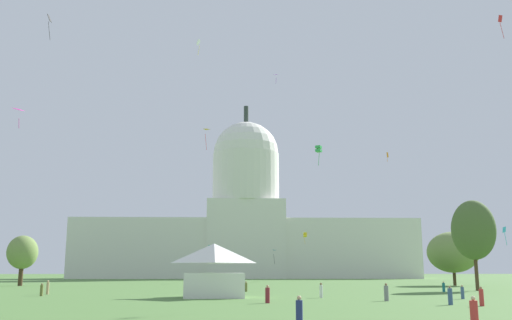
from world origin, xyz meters
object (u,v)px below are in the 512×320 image
person_olive_deep_crowd (42,290)px  kite_gold_mid (206,133)px  person_denim_front_center (462,293)px  kite_violet_high (275,76)px  kite_white_high (198,43)px  kite_yellow_low (305,235)px  tree_east_mid (453,252)px  kite_green_mid (319,149)px  person_white_mid_left (321,291)px  person_grey_lawn_far_left (386,293)px  person_denim_aisle_center (450,296)px  capitol_building (246,225)px  tree_west_far (22,252)px  kite_blue_low (273,252)px  person_tan_edge_east (48,288)px  kite_cyan_low (504,231)px  kite_black_high (49,21)px  person_olive_front_right (246,287)px  person_teal_edge_west (444,287)px  person_red_back_left (474,313)px  event_tent (214,270)px  person_maroon_back_center (268,295)px  kite_red_high (501,22)px  person_navy_back_right (299,313)px  person_red_mid_right (481,297)px  kite_orange_mid (388,155)px  kite_turquoise_low (211,248)px  tree_east_near (473,230)px

person_olive_deep_crowd → kite_gold_mid: bearing=-49.7°
person_denim_front_center → kite_violet_high: size_ratio=0.77×
kite_white_high → kite_yellow_low: (29.56, 35.28, -43.73)m
tree_east_mid → kite_green_mid: size_ratio=4.46×
kite_yellow_low → person_white_mid_left: bearing=81.1°
person_white_mid_left → kite_yellow_low: (10.61, 97.95, 12.29)m
person_grey_lawn_far_left → person_denim_aisle_center: (4.11, -6.73, -0.04)m
tree_east_mid → person_white_mid_left: (-34.54, -48.49, -5.87)m
capitol_building → tree_west_far: 105.72m
tree_east_mid → kite_blue_low: bearing=127.3°
person_tan_edge_east → kite_cyan_low: kite_cyan_low is taller
kite_black_high → kite_violet_high: 54.73m
person_olive_front_right → kite_black_high: 54.72m
person_teal_edge_west → kite_black_high: bearing=-75.7°
tree_west_far → person_red_back_left: tree_west_far is taller
kite_cyan_low → person_olive_deep_crowd: bearing=-36.8°
person_denim_aisle_center → kite_cyan_low: 47.33m
person_denim_aisle_center → capitol_building: bearing=24.9°
event_tent → person_teal_edge_west: bearing=21.1°
person_maroon_back_center → kite_red_high: bearing=80.5°
person_grey_lawn_far_left → person_denim_aisle_center: size_ratio=1.05×
kite_green_mid → person_denim_front_center: bearing=149.5°
person_white_mid_left → person_navy_back_right: size_ratio=0.98×
person_olive_front_right → kite_black_high: (-32.94, 4.94, 43.42)m
person_olive_front_right → kite_yellow_low: size_ratio=0.44×
person_olive_deep_crowd → kite_gold_mid: 58.81m
event_tent → person_red_mid_right: event_tent is taller
person_teal_edge_west → kite_red_high: size_ratio=0.38×
kite_gold_mid → person_navy_back_right: bearing=74.6°
kite_blue_low → kite_gold_mid: kite_gold_mid is taller
person_teal_edge_west → person_navy_back_right: 56.23m
kite_orange_mid → kite_gold_mid: kite_orange_mid is taller
tree_west_far → person_navy_back_right: bearing=-61.1°
capitol_building → kite_red_high: bearing=-74.0°
tree_east_mid → kite_turquoise_low: size_ratio=10.23×
person_denim_front_center → kite_cyan_low: size_ratio=0.50×
person_red_mid_right → kite_turquoise_low: (-27.48, 84.74, 7.42)m
kite_black_high → kite_violet_high: bearing=-178.5°
kite_orange_mid → kite_yellow_low: (-19.42, 20.78, -19.48)m
kite_orange_mid → kite_red_high: 62.95m
event_tent → person_olive_deep_crowd: (-21.17, 4.54, -2.44)m
tree_east_near → kite_orange_mid: 61.08m
tree_east_near → person_teal_edge_west: bearing=-146.6°
kite_gold_mid → tree_west_far: bearing=-18.9°
kite_black_high → kite_red_high: bearing=132.9°
person_tan_edge_east → kite_turquoise_low: (18.81, 58.80, 7.35)m
tree_east_near → person_olive_front_right: size_ratio=9.35×
person_white_mid_left → kite_white_high: bearing=129.0°
capitol_building → person_maroon_back_center: size_ratio=72.20×
person_teal_edge_west → kite_gold_mid: kite_gold_mid is taller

